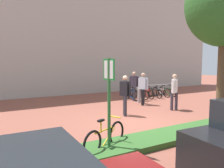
{
  "coord_description": "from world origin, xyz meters",
  "views": [
    {
      "loc": [
        -4.83,
        -6.72,
        2.27
      ],
      "look_at": [
        0.25,
        2.12,
        1.27
      ],
      "focal_mm": 35.5,
      "sensor_mm": 36.0,
      "label": 1
    }
  ],
  "objects": [
    {
      "name": "person_shirt_white",
      "position": [
        2.45,
        2.62,
        0.98
      ],
      "size": [
        0.41,
        0.58,
        1.72
      ],
      "color": "black",
      "rests_on": "ground"
    },
    {
      "name": "person_suited_navy",
      "position": [
        0.29,
        1.07,
        0.98
      ],
      "size": [
        0.34,
        0.59,
        1.72
      ],
      "color": "#2D2D38",
      "rests_on": "ground"
    },
    {
      "name": "person_shirt_blue",
      "position": [
        2.91,
        0.82,
        0.98
      ],
      "size": [
        0.51,
        0.43,
        1.72
      ],
      "color": "#383342",
      "rests_on": "ground"
    },
    {
      "name": "ground_plane",
      "position": [
        0.0,
        0.0,
        0.0
      ],
      "size": [
        60.0,
        60.0,
        0.0
      ],
      "primitive_type": "plane",
      "color": "brown"
    },
    {
      "name": "bike_at_sign",
      "position": [
        -2.22,
        -1.84,
        0.35
      ],
      "size": [
        1.55,
        0.75,
        0.86
      ],
      "color": "black",
      "rests_on": "ground"
    },
    {
      "name": "parking_sign_post",
      "position": [
        -2.2,
        -1.99,
        1.55
      ],
      "size": [
        0.13,
        0.35,
        2.37
      ],
      "color": "#2D7238",
      "rests_on": "ground"
    },
    {
      "name": "bike_rack_cluster",
      "position": [
        4.32,
        4.22,
        0.35
      ],
      "size": [
        3.76,
        1.64,
        0.83
      ],
      "color": "#99999E",
      "rests_on": "ground"
    },
    {
      "name": "building_facade",
      "position": [
        0.0,
        8.61,
        5.0
      ],
      "size": [
        28.0,
        1.2,
        10.0
      ],
      "primitive_type": "cube",
      "color": "#B2ADA3",
      "rests_on": "ground"
    },
    {
      "name": "person_suited_dark",
      "position": [
        2.8,
        3.94,
        0.98
      ],
      "size": [
        0.41,
        0.53,
        1.72
      ],
      "color": "#2D2D38",
      "rests_on": "ground"
    },
    {
      "name": "planter_strip",
      "position": [
        -0.49,
        -1.99,
        0.08
      ],
      "size": [
        7.0,
        1.1,
        0.16
      ],
      "primitive_type": "cube",
      "color": "#336028",
      "rests_on": "ground"
    },
    {
      "name": "bollard_steel",
      "position": [
        2.6,
        3.18,
        0.45
      ],
      "size": [
        0.16,
        0.16,
        0.9
      ],
      "primitive_type": "cylinder",
      "color": "#ADADB2",
      "rests_on": "ground"
    }
  ]
}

